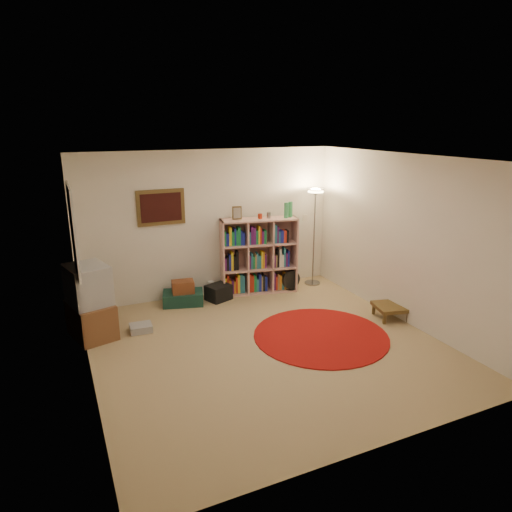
# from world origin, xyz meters

# --- Properties ---
(room) EXTENTS (4.54, 4.54, 2.54)m
(room) POSITION_xyz_m (-0.05, 0.05, 1.26)
(room) COLOR tan
(room) RESTS_ON ground
(bookshelf) EXTENTS (1.38, 0.63, 1.60)m
(bookshelf) POSITION_xyz_m (0.75, 1.95, 0.64)
(bookshelf) COLOR #D49A8D
(bookshelf) RESTS_ON ground
(floor_lamp) EXTENTS (0.38, 0.38, 1.80)m
(floor_lamp) POSITION_xyz_m (1.85, 1.90, 1.49)
(floor_lamp) COLOR gray
(floor_lamp) RESTS_ON ground
(floor_fan) EXTENTS (0.34, 0.18, 0.39)m
(floor_fan) POSITION_xyz_m (1.29, 1.72, 0.19)
(floor_fan) COLOR black
(floor_fan) RESTS_ON ground
(tv_stand) EXTENTS (0.67, 0.82, 1.05)m
(tv_stand) POSITION_xyz_m (-2.13, 1.29, 0.51)
(tv_stand) COLOR brown
(tv_stand) RESTS_ON ground
(dvd_box) EXTENTS (0.32, 0.27, 0.10)m
(dvd_box) POSITION_xyz_m (-1.48, 1.17, 0.05)
(dvd_box) COLOR #A5A5A9
(dvd_box) RESTS_ON ground
(suitcase) EXTENTS (0.74, 0.58, 0.21)m
(suitcase) POSITION_xyz_m (-0.63, 1.93, 0.11)
(suitcase) COLOR #13362C
(suitcase) RESTS_ON ground
(wicker_basket) EXTENTS (0.39, 0.30, 0.20)m
(wicker_basket) POSITION_xyz_m (-0.63, 1.90, 0.31)
(wicker_basket) COLOR #5E2C17
(wicker_basket) RESTS_ON suitcase
(duffel_bag) EXTENTS (0.47, 0.43, 0.26)m
(duffel_bag) POSITION_xyz_m (-0.03, 1.86, 0.13)
(duffel_bag) COLOR black
(duffel_bag) RESTS_ON ground
(paper_towel) EXTENTS (0.14, 0.14, 0.23)m
(paper_towel) POSITION_xyz_m (-0.05, 2.19, 0.11)
(paper_towel) COLOR white
(paper_towel) RESTS_ON ground
(red_rug) EXTENTS (1.91, 1.91, 0.02)m
(red_rug) POSITION_xyz_m (0.82, -0.05, 0.01)
(red_rug) COLOR maroon
(red_rug) RESTS_ON ground
(side_table) EXTENTS (0.57, 0.57, 0.22)m
(side_table) POSITION_xyz_m (2.13, 0.04, 0.18)
(side_table) COLOR #4E391B
(side_table) RESTS_ON ground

